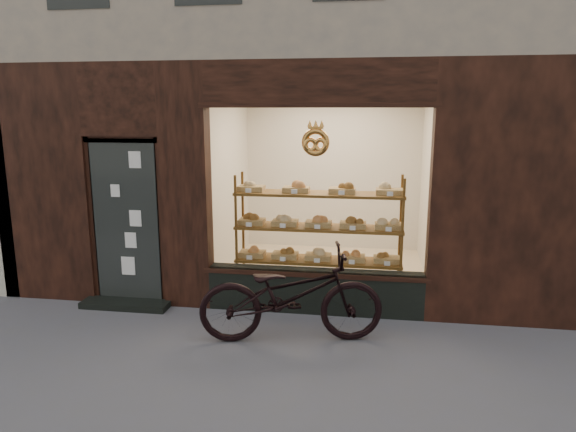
# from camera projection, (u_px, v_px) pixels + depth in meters

# --- Properties ---
(ground) EXTENTS (90.00, 90.00, 0.00)m
(ground) POSITION_uv_depth(u_px,v_px,m) (240.00, 399.00, 4.57)
(ground) COLOR #535460
(display_shelf) EXTENTS (2.20, 0.45, 1.70)m
(display_shelf) POSITION_uv_depth(u_px,v_px,m) (318.00, 238.00, 6.80)
(display_shelf) COLOR brown
(display_shelf) RESTS_ON ground
(bicycle) EXTENTS (2.12, 1.07, 1.06)m
(bicycle) POSITION_uv_depth(u_px,v_px,m) (291.00, 295.00, 5.63)
(bicycle) COLOR black
(bicycle) RESTS_ON ground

